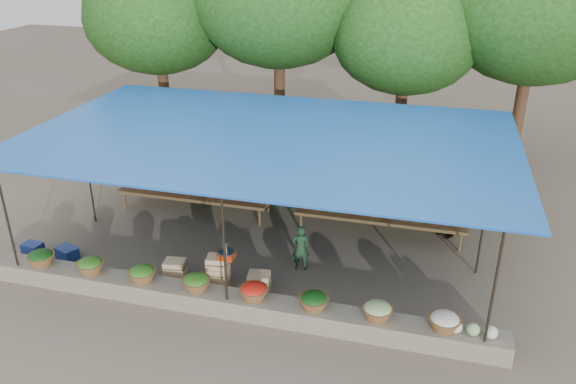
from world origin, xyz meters
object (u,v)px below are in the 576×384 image
(vendor_seated, at_px, (300,248))
(blue_crate_back, at_px, (67,253))
(crate_counter, at_px, (217,275))
(weighing_scale, at_px, (227,255))
(blue_crate_front, at_px, (33,248))

(vendor_seated, bearing_deg, blue_crate_back, -7.48)
(crate_counter, height_order, blue_crate_back, crate_counter)
(weighing_scale, xyz_separation_m, vendor_seated, (1.29, 1.17, -0.31))
(blue_crate_front, height_order, blue_crate_back, blue_crate_back)
(crate_counter, distance_m, blue_crate_front, 4.75)
(crate_counter, bearing_deg, vendor_seated, 37.56)
(crate_counter, bearing_deg, blue_crate_front, 177.72)
(crate_counter, xyz_separation_m, blue_crate_front, (-4.75, 0.19, -0.18))
(crate_counter, relative_size, blue_crate_front, 5.40)
(weighing_scale, distance_m, vendor_seated, 1.77)
(vendor_seated, distance_m, blue_crate_back, 5.45)
(weighing_scale, height_order, vendor_seated, weighing_scale)
(blue_crate_front, bearing_deg, weighing_scale, 4.17)
(blue_crate_back, bearing_deg, vendor_seated, 29.36)
(vendor_seated, bearing_deg, weighing_scale, 24.60)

